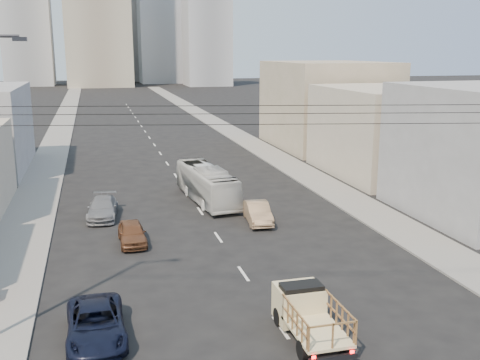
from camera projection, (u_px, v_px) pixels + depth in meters
name	position (u px, v px, depth m)	size (l,w,h in m)	color
ground	(297.00, 352.00, 21.55)	(420.00, 420.00, 0.00)	black
sidewalk_left	(62.00, 127.00, 84.58)	(3.50, 180.00, 0.12)	gray
sidewalk_right	(214.00, 122.00, 90.40)	(3.50, 180.00, 0.12)	gray
lane_dashes	(152.00, 141.00, 71.48)	(0.15, 104.00, 0.01)	silver
flatbed_pickup	(309.00, 311.00, 22.48)	(1.95, 4.41, 1.90)	beige
navy_pickup	(96.00, 324.00, 22.32)	(2.27, 4.92, 1.37)	black
city_bus	(207.00, 184.00, 42.81)	(2.27, 9.70, 2.70)	beige
sedan_brown	(132.00, 233.00, 33.48)	(1.55, 3.85, 1.31)	brown
sedan_tan	(258.00, 213.00, 37.59)	(1.46, 4.19, 1.38)	#947556
sedan_grey	(103.00, 208.00, 38.65)	(1.92, 4.71, 1.37)	slate
overhead_wires	(289.00, 114.00, 20.94)	(23.01, 5.02, 0.72)	black
bldg_right_mid	(391.00, 131.00, 51.85)	(11.00, 14.00, 8.00)	#AEA38C
bldg_right_far	(327.00, 104.00, 66.83)	(12.00, 16.00, 10.00)	tan
midrise_ne	(162.00, 25.00, 195.79)	(16.00, 16.00, 40.00)	#92959A
midrise_nw	(27.00, 32.00, 180.87)	(15.00, 15.00, 34.00)	#92959A
midrise_back	(124.00, 20.00, 206.51)	(18.00, 18.00, 44.00)	gray
midrise_east	(207.00, 42.00, 181.28)	(14.00, 14.00, 28.00)	#92959A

